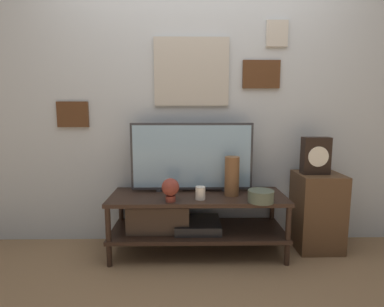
{
  "coord_description": "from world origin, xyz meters",
  "views": [
    {
      "loc": [
        -0.08,
        -2.02,
        1.15
      ],
      "look_at": [
        -0.05,
        0.28,
        0.82
      ],
      "focal_mm": 28.0,
      "sensor_mm": 36.0,
      "label": 1
    }
  ],
  "objects_px": {
    "vase_tall_ceramic": "(232,176)",
    "decorative_bust": "(170,188)",
    "candle_jar": "(200,193)",
    "mantel_clock": "(316,156)",
    "vase_wide_bowl": "(261,196)",
    "television": "(192,157)"
  },
  "relations": [
    {
      "from": "television",
      "to": "vase_wide_bowl",
      "type": "xyz_separation_m",
      "value": [
        0.5,
        -0.3,
        -0.25
      ]
    },
    {
      "from": "mantel_clock",
      "to": "decorative_bust",
      "type": "bearing_deg",
      "value": -168.81
    },
    {
      "from": "vase_wide_bowl",
      "to": "decorative_bust",
      "type": "distance_m",
      "value": 0.67
    },
    {
      "from": "vase_tall_ceramic",
      "to": "vase_wide_bowl",
      "type": "bearing_deg",
      "value": -43.76
    },
    {
      "from": "vase_tall_ceramic",
      "to": "vase_wide_bowl",
      "type": "height_order",
      "value": "vase_tall_ceramic"
    },
    {
      "from": "vase_wide_bowl",
      "to": "mantel_clock",
      "type": "bearing_deg",
      "value": 26.93
    },
    {
      "from": "vase_tall_ceramic",
      "to": "candle_jar",
      "type": "xyz_separation_m",
      "value": [
        -0.25,
        -0.11,
        -0.11
      ]
    },
    {
      "from": "vase_tall_ceramic",
      "to": "candle_jar",
      "type": "distance_m",
      "value": 0.29
    },
    {
      "from": "vase_wide_bowl",
      "to": "decorative_bust",
      "type": "xyz_separation_m",
      "value": [
        -0.66,
        0.02,
        0.06
      ]
    },
    {
      "from": "decorative_bust",
      "to": "mantel_clock",
      "type": "xyz_separation_m",
      "value": [
        1.16,
        0.23,
        0.2
      ]
    },
    {
      "from": "vase_wide_bowl",
      "to": "decorative_bust",
      "type": "height_order",
      "value": "decorative_bust"
    },
    {
      "from": "television",
      "to": "vase_wide_bowl",
      "type": "height_order",
      "value": "television"
    },
    {
      "from": "candle_jar",
      "to": "vase_wide_bowl",
      "type": "bearing_deg",
      "value": -8.91
    },
    {
      "from": "vase_tall_ceramic",
      "to": "decorative_bust",
      "type": "bearing_deg",
      "value": -161.65
    },
    {
      "from": "vase_tall_ceramic",
      "to": "television",
      "type": "bearing_deg",
      "value": 159.4
    },
    {
      "from": "television",
      "to": "mantel_clock",
      "type": "height_order",
      "value": "television"
    },
    {
      "from": "television",
      "to": "vase_tall_ceramic",
      "type": "xyz_separation_m",
      "value": [
        0.31,
        -0.12,
        -0.14
      ]
    },
    {
      "from": "candle_jar",
      "to": "mantel_clock",
      "type": "height_order",
      "value": "mantel_clock"
    },
    {
      "from": "vase_wide_bowl",
      "to": "candle_jar",
      "type": "bearing_deg",
      "value": 171.09
    },
    {
      "from": "vase_tall_ceramic",
      "to": "mantel_clock",
      "type": "height_order",
      "value": "mantel_clock"
    },
    {
      "from": "vase_wide_bowl",
      "to": "candle_jar",
      "type": "xyz_separation_m",
      "value": [
        -0.44,
        0.07,
        0.01
      ]
    },
    {
      "from": "vase_tall_ceramic",
      "to": "vase_wide_bowl",
      "type": "relative_size",
      "value": 1.63
    }
  ]
}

